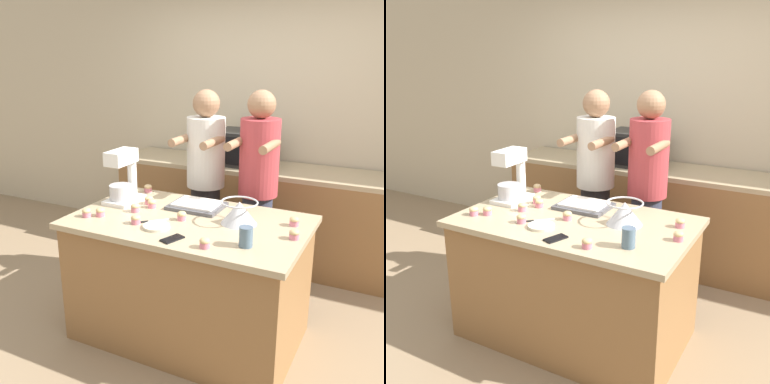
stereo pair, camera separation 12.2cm
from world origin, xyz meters
TOP-DOWN VIEW (x-y plane):
  - ground_plane at (0.00, 0.00)m, footprint 16.00×16.00m
  - back_wall at (0.00, 1.80)m, footprint 10.00×0.06m
  - island_counter at (0.00, 0.00)m, footprint 1.58×0.95m
  - back_counter at (0.00, 1.45)m, footprint 2.80×0.60m
  - person_left at (-0.23, 0.76)m, footprint 0.33×0.50m
  - person_right at (0.23, 0.76)m, footprint 0.33×0.50m
  - stand_mixer at (-0.60, 0.12)m, footprint 0.20×0.30m
  - mixing_bowl at (0.33, 0.08)m, footprint 0.25×0.25m
  - baking_tray at (-0.06, 0.24)m, footprint 0.38×0.30m
  - microwave_oven at (-0.16, 1.45)m, footprint 0.47×0.40m
  - cell_phone at (0.06, -0.35)m, footprint 0.11×0.16m
  - drinking_glass at (0.49, -0.24)m, footprint 0.08×0.08m
  - small_plate at (-0.12, -0.23)m, footprint 0.18×0.18m
  - knife at (-0.21, -0.15)m, footprint 0.17×0.16m
  - cupcake_0 at (-0.57, -0.21)m, footprint 0.06×0.06m
  - cupcake_1 at (0.66, 0.20)m, footprint 0.06×0.06m
  - cupcake_2 at (0.29, -0.37)m, footprint 0.06×0.06m
  - cupcake_3 at (-0.35, 0.09)m, footprint 0.06×0.06m
  - cupcake_4 at (-0.57, 0.41)m, footprint 0.06×0.06m
  - cupcake_5 at (-0.27, -0.23)m, footprint 0.06×0.06m
  - cupcake_6 at (0.72, -0.01)m, footprint 0.06×0.06m
  - cupcake_7 at (-0.41, 0.16)m, footprint 0.06×0.06m
  - cupcake_8 at (-0.65, -0.26)m, footprint 0.06×0.06m
  - cupcake_9 at (-0.04, -0.03)m, footprint 0.06×0.06m
  - cupcake_10 at (-0.41, -0.03)m, footprint 0.06×0.06m

SIDE VIEW (x-z plane):
  - ground_plane at x=0.00m, z-range 0.00..0.00m
  - island_counter at x=0.00m, z-range 0.00..0.89m
  - back_counter at x=0.00m, z-range 0.00..0.93m
  - knife at x=-0.21m, z-range 0.88..0.89m
  - cell_phone at x=0.06m, z-range 0.88..0.90m
  - small_plate at x=-0.12m, z-range 0.88..0.90m
  - person_left at x=-0.23m, z-range 0.05..1.73m
  - baking_tray at x=-0.06m, z-range 0.88..0.92m
  - person_right at x=0.23m, z-range 0.06..1.75m
  - cupcake_0 at x=-0.57m, z-range 0.89..0.95m
  - cupcake_1 at x=0.66m, z-range 0.89..0.95m
  - cupcake_2 at x=0.29m, z-range 0.89..0.95m
  - cupcake_3 at x=-0.35m, z-range 0.89..0.95m
  - cupcake_4 at x=-0.57m, z-range 0.89..0.95m
  - cupcake_5 at x=-0.27m, z-range 0.89..0.95m
  - cupcake_6 at x=0.72m, z-range 0.89..0.95m
  - cupcake_7 at x=-0.41m, z-range 0.89..0.95m
  - cupcake_8 at x=-0.65m, z-range 0.89..0.95m
  - cupcake_9 at x=-0.04m, z-range 0.89..0.95m
  - cupcake_10 at x=-0.41m, z-range 0.89..0.95m
  - drinking_glass at x=0.49m, z-range 0.88..1.01m
  - mixing_bowl at x=0.33m, z-range 0.89..1.04m
  - stand_mixer at x=-0.60m, z-range 0.86..1.26m
  - microwave_oven at x=-0.16m, z-range 0.93..1.25m
  - back_wall at x=0.00m, z-range 0.00..2.70m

